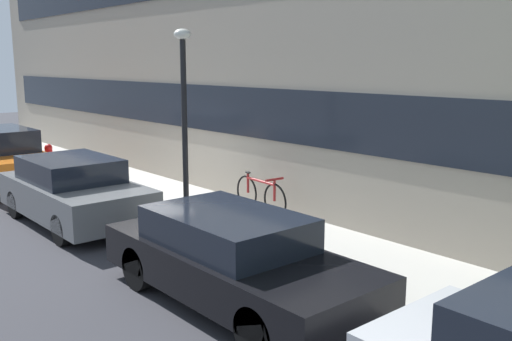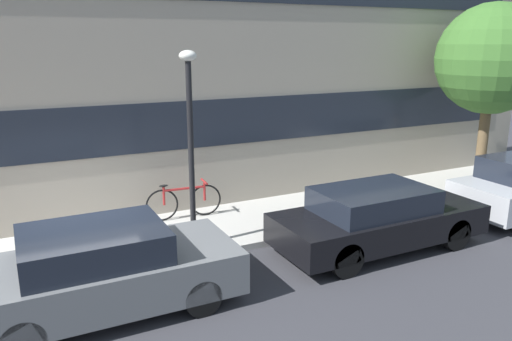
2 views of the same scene
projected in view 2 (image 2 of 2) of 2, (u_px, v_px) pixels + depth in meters
name	position (u px, v px, depth m)	size (l,w,h in m)	color
ground_plane	(83.00, 284.00, 8.54)	(56.00, 56.00, 0.00)	#333338
sidewalk_strip	(73.00, 253.00, 9.62)	(28.00, 2.53, 0.14)	#B2AFA8
parked_car_grey	(104.00, 270.00, 7.56)	(3.98, 1.78, 1.35)	slate
parked_car_black	(378.00, 218.00, 9.86)	(4.31, 1.68, 1.27)	black
bicycle	(184.00, 201.00, 11.25)	(1.73, 0.44, 0.84)	black
street_tree	(492.00, 59.00, 12.98)	(2.87, 2.87, 4.89)	brown
lamp_post	(190.00, 126.00, 9.20)	(0.32, 0.32, 3.75)	black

